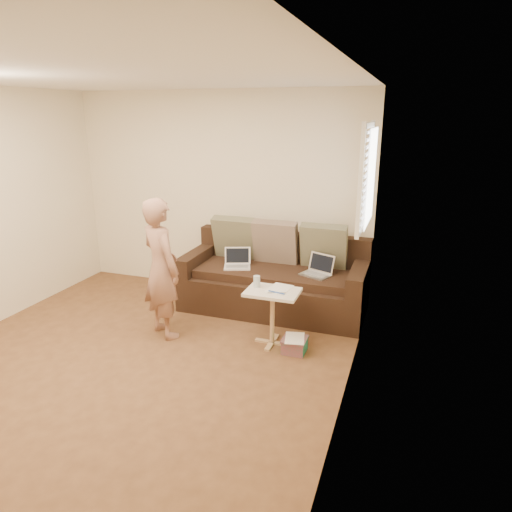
# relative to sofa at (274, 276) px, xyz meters

# --- Properties ---
(floor) EXTENTS (4.50, 4.50, 0.00)m
(floor) POSITION_rel_sofa_xyz_m (-0.90, -1.77, -0.42)
(floor) COLOR #52341E
(floor) RESTS_ON ground
(ceiling) EXTENTS (4.50, 4.50, 0.00)m
(ceiling) POSITION_rel_sofa_xyz_m (-0.90, -1.77, 2.18)
(ceiling) COLOR white
(ceiling) RESTS_ON wall_back
(wall_back) EXTENTS (4.00, 0.00, 4.00)m
(wall_back) POSITION_rel_sofa_xyz_m (-0.90, 0.48, 0.87)
(wall_back) COLOR beige
(wall_back) RESTS_ON ground
(wall_right) EXTENTS (0.00, 4.50, 4.50)m
(wall_right) POSITION_rel_sofa_xyz_m (1.10, -1.77, 0.87)
(wall_right) COLOR beige
(wall_right) RESTS_ON ground
(window_blinds) EXTENTS (0.12, 0.88, 1.08)m
(window_blinds) POSITION_rel_sofa_xyz_m (1.05, -0.27, 1.28)
(window_blinds) COLOR white
(window_blinds) RESTS_ON wall_right
(sofa) EXTENTS (2.20, 0.95, 0.85)m
(sofa) POSITION_rel_sofa_xyz_m (0.00, 0.00, 0.00)
(sofa) COLOR black
(sofa) RESTS_ON ground
(pillow_left) EXTENTS (0.55, 0.29, 0.57)m
(pillow_left) POSITION_rel_sofa_xyz_m (-0.60, 0.25, 0.37)
(pillow_left) COLOR #5F5E46
(pillow_left) RESTS_ON sofa
(pillow_mid) EXTENTS (0.55, 0.27, 0.57)m
(pillow_mid) POSITION_rel_sofa_xyz_m (-0.05, 0.21, 0.37)
(pillow_mid) COLOR #6F584F
(pillow_mid) RESTS_ON sofa
(pillow_right) EXTENTS (0.55, 0.28, 0.57)m
(pillow_right) POSITION_rel_sofa_xyz_m (0.55, 0.22, 0.37)
(pillow_right) COLOR #5F5E46
(pillow_right) RESTS_ON sofa
(laptop_silver) EXTENTS (0.39, 0.34, 0.22)m
(laptop_silver) POSITION_rel_sofa_xyz_m (0.52, -0.08, 0.10)
(laptop_silver) COLOR #B7BABC
(laptop_silver) RESTS_ON sofa
(laptop_white) EXTENTS (0.38, 0.32, 0.23)m
(laptop_white) POSITION_rel_sofa_xyz_m (-0.43, -0.11, 0.10)
(laptop_white) COLOR white
(laptop_white) RESTS_ON sofa
(person) EXTENTS (0.66, 0.61, 1.51)m
(person) POSITION_rel_sofa_xyz_m (-0.92, -1.03, 0.33)
(person) COLOR #985F52
(person) RESTS_ON ground
(side_table) EXTENTS (0.54, 0.38, 0.59)m
(side_table) POSITION_rel_sofa_xyz_m (0.25, -0.87, -0.13)
(side_table) COLOR silver
(side_table) RESTS_ON ground
(drinking_glass) EXTENTS (0.07, 0.07, 0.12)m
(drinking_glass) POSITION_rel_sofa_xyz_m (0.06, -0.82, 0.23)
(drinking_glass) COLOR silver
(drinking_glass) RESTS_ON side_table
(scissors) EXTENTS (0.20, 0.16, 0.02)m
(scissors) POSITION_rel_sofa_xyz_m (0.31, -0.93, 0.18)
(scissors) COLOR silver
(scissors) RESTS_ON side_table
(paper_on_table) EXTENTS (0.25, 0.33, 0.00)m
(paper_on_table) POSITION_rel_sofa_xyz_m (0.30, -0.80, 0.17)
(paper_on_table) COLOR white
(paper_on_table) RESTS_ON side_table
(striped_box) EXTENTS (0.24, 0.24, 0.15)m
(striped_box) POSITION_rel_sofa_xyz_m (0.52, -0.97, -0.35)
(striped_box) COLOR #C71D45
(striped_box) RESTS_ON ground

